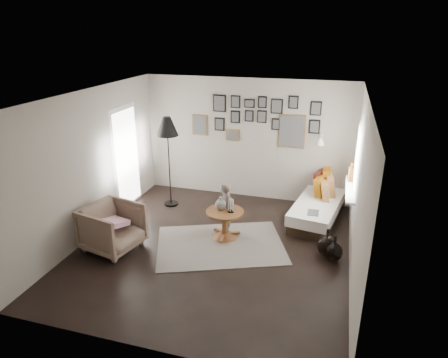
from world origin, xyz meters
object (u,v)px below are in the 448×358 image
(floor_lamp, at_px, (167,130))
(child, at_px, (227,208))
(magazine_basket, at_px, (94,238))
(armchair, at_px, (112,228))
(daybed, at_px, (318,205))
(demijohn_small, at_px, (334,251))
(demijohn_large, at_px, (327,245))
(vase, at_px, (221,202))
(pedestal_table, at_px, (225,225))

(floor_lamp, relative_size, child, 1.92)
(magazine_basket, bearing_deg, armchair, 20.39)
(daybed, bearing_deg, demijohn_small, -66.58)
(daybed, xyz_separation_m, armchair, (-3.26, -2.15, 0.12))
(armchair, distance_m, demijohn_large, 3.60)
(armchair, bearing_deg, demijohn_large, -64.83)
(magazine_basket, bearing_deg, daybed, 32.43)
(demijohn_small, bearing_deg, daybed, 103.86)
(demijohn_large, bearing_deg, vase, 176.05)
(demijohn_large, relative_size, demijohn_small, 1.10)
(floor_lamp, bearing_deg, armchair, -96.25)
(floor_lamp, height_order, magazine_basket, floor_lamp)
(floor_lamp, bearing_deg, child, -30.25)
(vase, distance_m, daybed, 2.08)
(magazine_basket, relative_size, child, 0.46)
(daybed, bearing_deg, vase, -133.11)
(magazine_basket, bearing_deg, child, 30.51)
(armchair, height_order, demijohn_large, armchair)
(demijohn_large, height_order, child, child)
(child, bearing_deg, armchair, 85.16)
(demijohn_small, relative_size, child, 0.45)
(floor_lamp, distance_m, magazine_basket, 2.56)
(demijohn_large, distance_m, child, 1.85)
(magazine_basket, height_order, demijohn_large, demijohn_large)
(pedestal_table, distance_m, daybed, 1.99)
(armchair, relative_size, child, 0.88)
(demijohn_small, bearing_deg, floor_lamp, 159.44)
(floor_lamp, distance_m, demijohn_small, 3.94)
(armchair, height_order, demijohn_small, armchair)
(armchair, relative_size, magazine_basket, 1.90)
(child, bearing_deg, pedestal_table, 145.68)
(vase, height_order, demijohn_large, vase)
(daybed, distance_m, magazine_basket, 4.23)
(armchair, distance_m, magazine_basket, 0.37)
(pedestal_table, bearing_deg, daybed, 39.19)
(pedestal_table, relative_size, vase, 1.40)
(demijohn_large, bearing_deg, demijohn_small, -44.31)
(daybed, relative_size, child, 1.90)
(floor_lamp, height_order, child, floor_lamp)
(demijohn_small, bearing_deg, child, 167.99)
(daybed, distance_m, child, 1.90)
(demijohn_large, bearing_deg, daybed, 100.13)
(armchair, xyz_separation_m, demijohn_large, (3.51, 0.79, -0.21))
(magazine_basket, relative_size, demijohn_small, 1.04)
(daybed, height_order, magazine_basket, daybed)
(child, bearing_deg, demijohn_large, -136.08)
(pedestal_table, distance_m, floor_lamp, 2.31)
(demijohn_large, bearing_deg, child, 170.89)
(floor_lamp, xyz_separation_m, demijohn_large, (3.30, -1.16, -1.45))
(floor_lamp, bearing_deg, daybed, 3.87)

